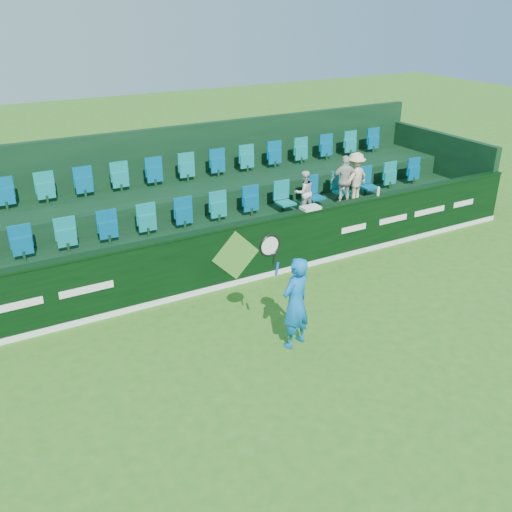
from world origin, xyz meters
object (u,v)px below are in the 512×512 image
spectator_left (304,192)px  drinks_bottle (378,191)px  spectator_right (355,178)px  spectator_middle (345,181)px  towel (310,208)px  tennis_player (295,302)px

spectator_left → drinks_bottle: (1.34, -1.12, 0.13)m
spectator_right → spectator_middle: bearing=-13.0°
spectator_left → spectator_right: bearing=-178.5°
spectator_left → towel: size_ratio=2.51×
spectator_left → spectator_right: size_ratio=0.81×
spectator_left → tennis_player: bearing=56.2°
spectator_left → spectator_middle: (1.22, 0.00, 0.11)m
spectator_right → towel: bearing=14.9°
tennis_player → spectator_left: 4.61m
spectator_middle → drinks_bottle: bearing=117.3°
tennis_player → spectator_middle: 5.42m
towel → drinks_bottle: drinks_bottle is taller
drinks_bottle → spectator_middle: bearing=95.9°
tennis_player → spectator_right: bearing=41.8°
spectator_left → spectator_middle: 1.23m
spectator_middle → drinks_bottle: 1.13m
spectator_right → spectator_left: bearing=-13.0°
spectator_middle → drinks_bottle: spectator_middle is taller
tennis_player → towel: bearing=51.6°
spectator_middle → towel: bearing=53.2°
tennis_player → towel: tennis_player is taller
towel → spectator_middle: bearing=31.9°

